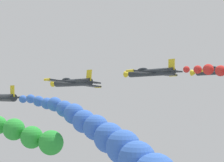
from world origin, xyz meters
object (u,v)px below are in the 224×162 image
(airplane_left_inner, at_px, (0,98))
(airplane_right_outer, at_px, (221,71))
(airplane_left_outer, at_px, (150,72))
(airplane_right_inner, at_px, (72,83))

(airplane_left_inner, relative_size, airplane_right_outer, 1.00)
(airplane_left_outer, bearing_deg, airplane_right_outer, -36.49)
(airplane_left_outer, relative_size, airplane_right_outer, 1.00)
(airplane_right_inner, bearing_deg, airplane_left_inner, 142.81)
(airplane_right_inner, height_order, airplane_right_outer, airplane_right_outer)
(airplane_left_inner, relative_size, airplane_left_outer, 1.00)
(airplane_left_outer, xyz_separation_m, airplane_right_outer, (8.78, -6.49, 0.30))
(airplane_right_inner, xyz_separation_m, airplane_left_outer, (8.97, -7.77, 1.53))
(airplane_right_inner, distance_m, airplane_right_outer, 22.85)
(airplane_right_inner, xyz_separation_m, airplane_right_outer, (17.75, -14.27, 1.83))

